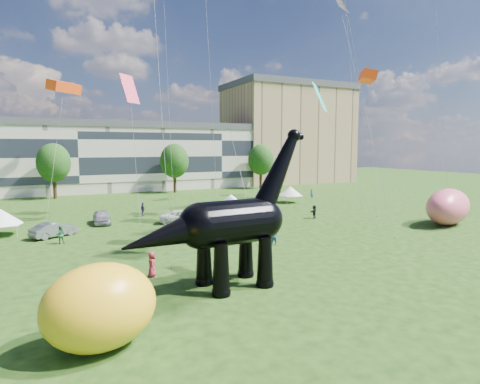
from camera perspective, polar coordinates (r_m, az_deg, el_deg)
name	(u,v)px	position (r m, az deg, el deg)	size (l,w,h in m)	color
ground	(314,293)	(23.86, 10.42, -13.88)	(220.00, 220.00, 0.00)	#16330C
terrace_row	(76,160)	(80.14, -22.27, 4.29)	(78.00, 11.00, 12.00)	beige
apartment_block	(287,136)	(98.70, 6.75, 7.91)	(28.00, 18.00, 22.00)	tan
tree_mid_left	(53,160)	(70.96, -25.00, 4.20)	(5.20, 5.20, 9.44)	#382314
tree_mid_right	(174,158)	(74.12, -9.31, 4.77)	(5.20, 5.20, 9.44)	#382314
tree_far_right	(261,157)	(81.18, 2.98, 4.97)	(5.20, 5.20, 9.44)	#382314
dinosaur_sculpture	(226,226)	(23.44, -1.94, -4.82)	(11.93, 3.52, 9.73)	black
car_silver	(102,217)	(45.87, -19.08, -3.39)	(1.73, 4.31, 1.47)	silver
car_grey	(54,230)	(40.81, -24.92, -4.88)	(1.46, 4.19, 1.38)	slate
car_white	(184,217)	(44.11, -8.01, -3.52)	(2.34, 5.08, 1.41)	white
car_dark	(205,221)	(40.60, -5.05, -4.15)	(2.35, 5.77, 1.68)	#595960
gazebo_near	(231,200)	(49.03, -1.30, -1.20)	(4.56, 4.56, 2.53)	white
gazebo_far	(290,191)	(60.46, 7.14, 0.15)	(3.62, 3.62, 2.48)	silver
gazebo_left	(1,217)	(43.41, -30.87, -3.07)	(3.73, 3.73, 2.54)	white
inflatable_pink	(448,207)	(48.20, 27.47, -1.86)	(7.72, 3.86, 3.86)	#F45F7A
inflatable_yellow	(100,307)	(17.83, -19.30, -15.15)	(4.63, 3.56, 3.56)	yellow
visitors	(201,231)	(35.84, -5.60, -5.57)	(52.85, 43.37, 1.75)	#2D7244
kites	(248,39)	(54.73, 1.18, 20.95)	(58.66, 50.10, 29.43)	red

